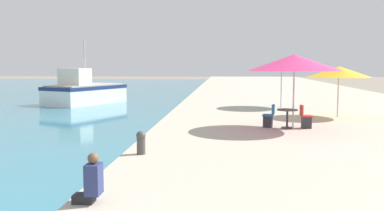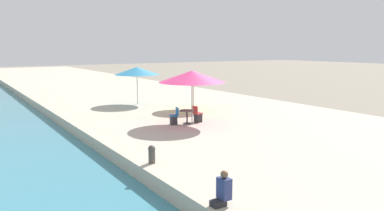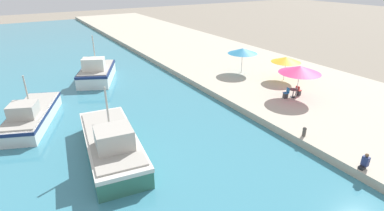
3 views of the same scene
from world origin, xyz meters
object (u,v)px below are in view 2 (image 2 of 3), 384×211
(cafe_umbrella_pink, at_px, (192,76))
(cafe_chair_left, at_px, (174,119))
(cafe_chair_right, at_px, (198,116))
(mooring_bollard, at_px, (152,154))
(cafe_umbrella_white, at_px, (193,77))
(person_at_quay, at_px, (223,190))
(cafe_umbrella_striped, at_px, (137,71))
(cafe_table, at_px, (187,114))

(cafe_umbrella_pink, xyz_separation_m, cafe_chair_left, (-0.89, 0.38, -2.23))
(cafe_chair_right, height_order, mooring_bollard, cafe_chair_right)
(cafe_umbrella_white, height_order, person_at_quay, cafe_umbrella_white)
(cafe_chair_right, relative_size, mooring_bollard, 1.39)
(cafe_chair_right, bearing_deg, person_at_quay, -34.12)
(cafe_umbrella_white, height_order, cafe_chair_left, cafe_umbrella_white)
(cafe_umbrella_white, xyz_separation_m, cafe_chair_right, (-2.15, -3.73, -1.80))
(cafe_umbrella_white, bearing_deg, cafe_umbrella_striped, 116.76)
(person_at_quay, relative_size, mooring_bollard, 1.42)
(cafe_umbrella_pink, bearing_deg, cafe_chair_right, 24.34)
(cafe_umbrella_pink, distance_m, cafe_umbrella_white, 4.81)
(cafe_chair_left, xyz_separation_m, cafe_chair_right, (1.42, -0.14, 0.00))
(cafe_umbrella_pink, bearing_deg, mooring_bollard, -134.57)
(cafe_umbrella_pink, height_order, mooring_bollard, cafe_umbrella_pink)
(cafe_chair_left, bearing_deg, cafe_chair_right, -80.52)
(cafe_umbrella_white, bearing_deg, mooring_bollard, -130.30)
(cafe_umbrella_white, relative_size, mooring_bollard, 4.49)
(cafe_umbrella_white, distance_m, mooring_bollard, 11.90)
(cafe_umbrella_pink, distance_m, cafe_chair_left, 2.43)
(cafe_table, bearing_deg, cafe_umbrella_striped, 84.56)
(cafe_umbrella_striped, distance_m, mooring_bollard, 14.41)
(cafe_umbrella_white, height_order, cafe_chair_right, cafe_umbrella_white)
(cafe_chair_right, bearing_deg, cafe_chair_left, -99.48)
(cafe_chair_left, bearing_deg, cafe_umbrella_white, -29.71)
(cafe_umbrella_pink, xyz_separation_m, cafe_umbrella_white, (2.68, 3.97, -0.42))
(cafe_chair_left, bearing_deg, cafe_umbrella_striped, 4.54)
(mooring_bollard, bearing_deg, cafe_table, 47.65)
(cafe_umbrella_pink, height_order, cafe_umbrella_white, cafe_umbrella_pink)
(cafe_table, xyz_separation_m, mooring_bollard, (-4.73, -5.19, -0.18))
(cafe_table, height_order, person_at_quay, person_at_quay)
(cafe_umbrella_striped, distance_m, cafe_chair_right, 8.19)
(cafe_umbrella_striped, bearing_deg, person_at_quay, -107.74)
(cafe_chair_right, bearing_deg, cafe_table, -90.00)
(cafe_chair_left, relative_size, mooring_bollard, 1.39)
(cafe_umbrella_striped, xyz_separation_m, mooring_bollard, (-5.49, -13.17, -2.05))
(cafe_chair_left, bearing_deg, cafe_table, -90.00)
(cafe_chair_left, height_order, mooring_bollard, cafe_chair_left)
(cafe_chair_right, xyz_separation_m, mooring_bollard, (-5.46, -5.24, 0.02))
(cafe_table, relative_size, cafe_chair_left, 0.88)
(cafe_umbrella_pink, relative_size, mooring_bollard, 5.41)
(person_at_quay, bearing_deg, cafe_umbrella_white, 59.79)
(cafe_umbrella_striped, xyz_separation_m, cafe_chair_left, (-1.46, -7.78, -2.08))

